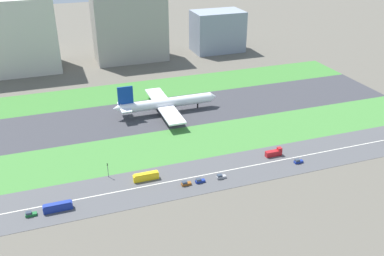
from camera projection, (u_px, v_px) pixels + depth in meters
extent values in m
plane|color=#5B564C|center=(176.00, 111.00, 258.84)|extent=(800.00, 800.00, 0.00)
cube|color=#38383D|center=(176.00, 111.00, 258.81)|extent=(280.00, 46.00, 0.10)
cube|color=#3D7A33|center=(158.00, 88.00, 293.43)|extent=(280.00, 36.00, 0.10)
cube|color=#427F38|center=(198.00, 141.00, 224.20)|extent=(280.00, 36.00, 0.10)
cube|color=#4C4C4F|center=(222.00, 172.00, 197.19)|extent=(280.00, 28.00, 0.10)
cube|color=silver|center=(222.00, 171.00, 197.17)|extent=(266.00, 0.50, 0.01)
cylinder|color=white|center=(167.00, 103.00, 254.50)|extent=(56.00, 6.00, 6.00)
cone|color=white|center=(213.00, 97.00, 263.38)|extent=(4.00, 5.70, 5.70)
cone|color=white|center=(117.00, 108.00, 245.12)|extent=(5.00, 5.40, 5.40)
cube|color=navy|center=(125.00, 96.00, 243.53)|extent=(9.00, 0.80, 11.00)
cube|color=white|center=(125.00, 107.00, 246.36)|extent=(6.00, 16.00, 0.60)
cube|color=white|center=(158.00, 96.00, 267.11)|extent=(10.00, 26.00, 1.00)
cylinder|color=gray|center=(162.00, 103.00, 263.33)|extent=(5.00, 3.20, 3.20)
cube|color=white|center=(171.00, 115.00, 241.79)|extent=(10.00, 26.00, 1.00)
cylinder|color=gray|center=(170.00, 114.00, 248.13)|extent=(5.00, 3.20, 3.20)
cylinder|color=black|center=(198.00, 106.00, 262.36)|extent=(1.00, 1.00, 3.20)
cylinder|color=black|center=(160.00, 108.00, 258.33)|extent=(1.00, 1.00, 3.20)
cylinder|color=black|center=(163.00, 113.00, 252.42)|extent=(1.00, 1.00, 3.20)
cube|color=#99999E|center=(221.00, 177.00, 191.96)|extent=(4.40, 1.80, 1.10)
cube|color=#333D4C|center=(220.00, 175.00, 191.28)|extent=(2.20, 1.66, 0.90)
cube|color=#B2191E|center=(273.00, 153.00, 209.61)|extent=(8.40, 2.50, 2.80)
cube|color=#B2191E|center=(280.00, 149.00, 209.67)|extent=(2.00, 2.30, 1.20)
cube|color=#19662D|center=(31.00, 215.00, 167.69)|extent=(4.40, 1.80, 1.10)
cube|color=#333D4C|center=(29.00, 213.00, 167.01)|extent=(2.20, 1.66, 0.90)
cube|color=brown|center=(186.00, 184.00, 186.99)|extent=(4.40, 1.80, 1.10)
cube|color=#333D4C|center=(185.00, 182.00, 186.31)|extent=(2.20, 1.66, 0.90)
cube|color=yellow|center=(146.00, 177.00, 190.32)|extent=(11.60, 2.50, 3.00)
cube|color=yellow|center=(146.00, 174.00, 189.57)|extent=(10.80, 2.30, 0.50)
cube|color=navy|center=(299.00, 162.00, 203.98)|extent=(4.40, 1.80, 1.10)
cube|color=#333D4C|center=(297.00, 160.00, 203.30)|extent=(2.20, 1.66, 0.90)
cube|color=navy|center=(200.00, 181.00, 188.94)|extent=(4.40, 1.80, 1.10)
cube|color=#333D4C|center=(199.00, 180.00, 188.26)|extent=(2.20, 1.66, 0.90)
cube|color=navy|center=(58.00, 207.00, 170.35)|extent=(11.60, 2.50, 3.00)
cube|color=navy|center=(57.00, 204.00, 169.53)|extent=(10.80, 2.30, 0.50)
cylinder|color=#4C4C51|center=(108.00, 171.00, 191.76)|extent=(0.24, 0.24, 6.00)
cube|color=black|center=(107.00, 165.00, 190.15)|extent=(0.36, 0.36, 1.20)
sphere|color=#19D826|center=(107.00, 164.00, 189.85)|extent=(0.24, 0.24, 0.24)
cube|color=beige|center=(15.00, 35.00, 316.04)|extent=(59.70, 39.35, 55.50)
cube|color=#9E998E|center=(130.00, 28.00, 342.39)|extent=(57.56, 31.19, 52.64)
cube|color=gray|center=(217.00, 31.00, 369.33)|extent=(43.36, 28.06, 34.75)
cylinder|color=silver|center=(115.00, 39.00, 387.43)|extent=(19.33, 19.33, 13.34)
cylinder|color=silver|center=(144.00, 35.00, 394.77)|extent=(18.66, 18.66, 16.55)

